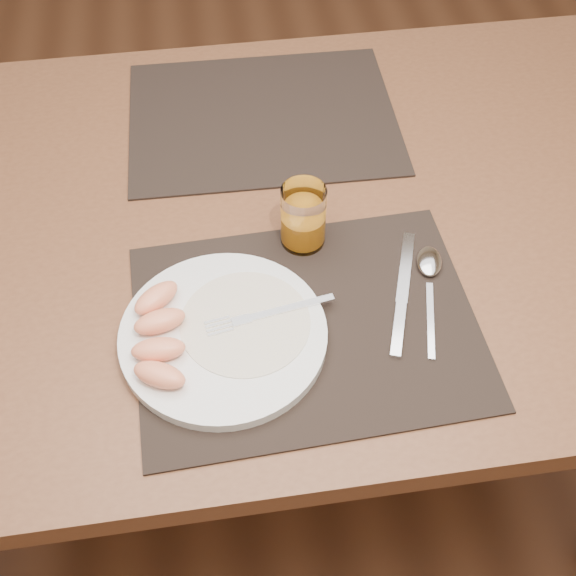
# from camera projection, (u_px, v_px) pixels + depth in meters

# --- Properties ---
(ground) EXTENTS (5.00, 5.00, 0.00)m
(ground) POSITION_uv_depth(u_px,v_px,m) (275.00, 438.00, 1.68)
(ground) COLOR #57321E
(ground) RESTS_ON ground
(table) EXTENTS (1.40, 0.90, 0.75)m
(table) POSITION_uv_depth(u_px,v_px,m) (269.00, 247.00, 1.16)
(table) COLOR brown
(table) RESTS_ON ground
(placemat_near) EXTENTS (0.46, 0.37, 0.00)m
(placemat_near) POSITION_uv_depth(u_px,v_px,m) (306.00, 325.00, 0.96)
(placemat_near) COLOR black
(placemat_near) RESTS_ON table
(placemat_far) EXTENTS (0.46, 0.36, 0.00)m
(placemat_far) POSITION_uv_depth(u_px,v_px,m) (263.00, 117.00, 1.23)
(placemat_far) COLOR black
(placemat_far) RESTS_ON table
(plate) EXTENTS (0.27, 0.27, 0.02)m
(plate) POSITION_uv_depth(u_px,v_px,m) (223.00, 335.00, 0.93)
(plate) COLOR white
(plate) RESTS_ON placemat_near
(plate_dressing) EXTENTS (0.17, 0.17, 0.00)m
(plate_dressing) POSITION_uv_depth(u_px,v_px,m) (245.00, 322.00, 0.94)
(plate_dressing) COLOR white
(plate_dressing) RESTS_ON plate
(fork) EXTENTS (0.17, 0.05, 0.00)m
(fork) POSITION_uv_depth(u_px,v_px,m) (259.00, 316.00, 0.94)
(fork) COLOR silver
(fork) RESTS_ON plate
(knife) EXTENTS (0.09, 0.21, 0.01)m
(knife) POSITION_uv_depth(u_px,v_px,m) (401.00, 302.00, 0.97)
(knife) COLOR silver
(knife) RESTS_ON placemat_near
(spoon) EXTENTS (0.07, 0.19, 0.01)m
(spoon) POSITION_uv_depth(u_px,v_px,m) (429.00, 270.00, 1.01)
(spoon) COLOR silver
(spoon) RESTS_ON placemat_near
(juice_glass) EXTENTS (0.06, 0.06, 0.10)m
(juice_glass) POSITION_uv_depth(u_px,v_px,m) (303.00, 219.00, 1.02)
(juice_glass) COLOR white
(juice_glass) RESTS_ON placemat_near
(grapefruit_wedges) EXTENTS (0.08, 0.18, 0.03)m
(grapefruit_wedges) POSITION_uv_depth(u_px,v_px,m) (158.00, 335.00, 0.91)
(grapefruit_wedges) COLOR #FF9568
(grapefruit_wedges) RESTS_ON plate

